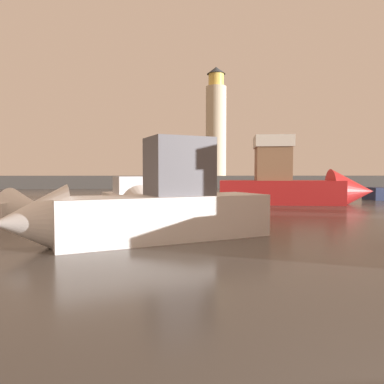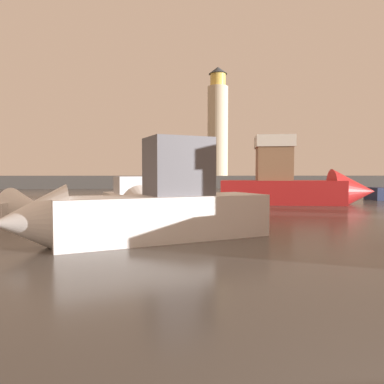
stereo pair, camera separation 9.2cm
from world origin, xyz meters
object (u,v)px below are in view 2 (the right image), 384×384
object	(u,v)px
motorboat_2	(138,209)
motorboat_0	(135,202)
motorboat_5	(301,185)
lighthouse	(218,125)

from	to	relation	value
motorboat_2	motorboat_0	bearing A→B (deg)	95.45
motorboat_0	motorboat_5	distance (m)	11.21
motorboat_0	motorboat_5	xyz separation A→B (m)	(9.89, 5.25, 0.65)
lighthouse	motorboat_2	distance (m)	41.30
motorboat_5	motorboat_2	bearing A→B (deg)	-128.73
motorboat_2	motorboat_5	distance (m)	14.84
lighthouse	motorboat_5	world-z (taller)	lighthouse
lighthouse	motorboat_0	world-z (taller)	lighthouse
motorboat_2	motorboat_5	world-z (taller)	motorboat_5
motorboat_2	lighthouse	bearing A→B (deg)	78.07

